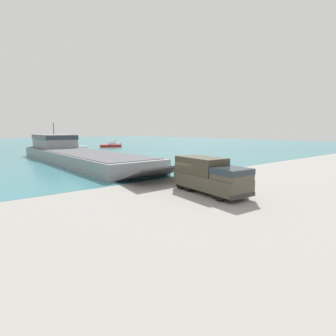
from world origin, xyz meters
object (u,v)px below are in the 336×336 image
object	(u,v)px
cargo_crate	(240,192)
mooring_bollard	(208,172)
landing_craft	(72,152)
military_truck	(210,175)
moored_boat_c	(111,145)
moored_boat_b	(115,144)
moored_boat_a	(73,147)
soldier_on_ramp	(222,178)

from	to	relation	value
cargo_crate	mooring_bollard	bearing A→B (deg)	56.97
mooring_bollard	landing_craft	bearing A→B (deg)	106.40
military_truck	moored_boat_c	world-z (taller)	military_truck
moored_boat_c	cargo_crate	bearing A→B (deg)	176.66
military_truck	moored_boat_b	world-z (taller)	military_truck
moored_boat_a	moored_boat_b	size ratio (longest dim) A/B	1.57
moored_boat_a	moored_boat_b	distance (m)	16.69
moored_boat_b	mooring_bollard	size ratio (longest dim) A/B	6.78
soldier_on_ramp	cargo_crate	size ratio (longest dim) A/B	1.58
military_truck	cargo_crate	distance (m)	2.83
soldier_on_ramp	moored_boat_b	bearing A→B (deg)	-0.41
military_truck	moored_boat_b	size ratio (longest dim) A/B	1.40
soldier_on_ramp	moored_boat_b	world-z (taller)	moored_boat_b
landing_craft	moored_boat_c	distance (m)	37.35
soldier_on_ramp	moored_boat_b	distance (m)	69.79
mooring_bollard	moored_boat_a	bearing A→B (deg)	87.23
cargo_crate	military_truck	bearing A→B (deg)	112.98
mooring_bollard	military_truck	bearing A→B (deg)	-136.45
military_truck	moored_boat_b	distance (m)	71.27
military_truck	soldier_on_ramp	size ratio (longest dim) A/B	4.55
moored_boat_c	mooring_bollard	xyz separation A→B (m)	(-14.91, -55.57, -0.16)
landing_craft	mooring_bollard	distance (m)	26.89
cargo_crate	landing_craft	bearing A→B (deg)	93.16
military_truck	soldier_on_ramp	world-z (taller)	military_truck
military_truck	mooring_bollard	size ratio (longest dim) A/B	9.47
landing_craft	moored_boat_a	world-z (taller)	landing_craft
soldier_on_ramp	mooring_bollard	bearing A→B (deg)	-17.67
landing_craft	mooring_bollard	world-z (taller)	landing_craft
moored_boat_a	cargo_crate	xyz separation A→B (m)	(-8.36, -64.29, -0.10)
soldier_on_ramp	mooring_bollard	distance (m)	7.10
moored_boat_b	moored_boat_a	bearing A→B (deg)	-99.09
military_truck	moored_boat_b	xyz separation A→B (m)	(25.39, 66.59, -0.88)
military_truck	cargo_crate	xyz separation A→B (m)	(1.01, -2.38, -1.15)
military_truck	cargo_crate	size ratio (longest dim) A/B	7.16
soldier_on_ramp	moored_boat_a	bearing A→B (deg)	12.33
moored_boat_b	landing_craft	bearing A→B (deg)	-62.70
moored_boat_a	mooring_bollard	distance (m)	55.62
moored_boat_c	cargo_crate	distance (m)	67.52
soldier_on_ramp	cargo_crate	distance (m)	3.42
moored_boat_b	cargo_crate	size ratio (longest dim) A/B	5.12
mooring_bollard	cargo_crate	distance (m)	10.42
moored_boat_b	military_truck	bearing A→B (deg)	-46.24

